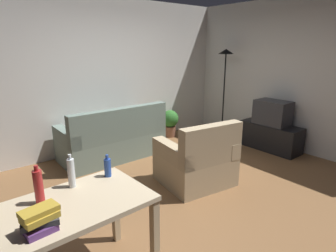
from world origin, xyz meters
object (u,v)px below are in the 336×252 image
object	(u,v)px
torchiere_lamp	(225,69)
book_stack	(40,220)
tv	(273,113)
armchair	(197,162)
tv_stand	(270,137)
potted_plant	(170,121)
bottle_blue	(108,167)
bottle_red	(39,187)
desk	(69,218)
couch	(114,140)
bottle_clear	(71,173)

from	to	relation	value
torchiere_lamp	book_stack	xyz separation A→B (m)	(-4.29, -2.18, -0.58)
tv	armchair	bearing A→B (deg)	93.77
tv_stand	potted_plant	size ratio (longest dim) A/B	1.93
bottle_blue	bottle_red	bearing A→B (deg)	-170.84
desk	couch	bearing A→B (deg)	53.19
potted_plant	bottle_red	world-z (taller)	bottle_red
bottle_clear	book_stack	xyz separation A→B (m)	(-0.37, -0.44, -0.05)
torchiere_lamp	bottle_blue	xyz separation A→B (m)	(-3.60, -1.75, -0.57)
desk	tv_stand	bearing A→B (deg)	9.39
tv	bottle_blue	distance (m)	3.65
torchiere_lamp	bottle_blue	distance (m)	4.04
armchair	bottle_red	bearing A→B (deg)	22.52
desk	bottle_red	world-z (taller)	bottle_red
tv	potted_plant	size ratio (longest dim) A/B	1.05
tv_stand	couch	bearing A→B (deg)	59.54
couch	bottle_blue	distance (m)	2.39
desk	armchair	world-z (taller)	armchair
torchiere_lamp	potted_plant	distance (m)	1.57
tv	bottle_clear	size ratio (longest dim) A/B	2.12
tv_stand	bottle_blue	xyz separation A→B (m)	(-3.60, -0.59, 0.61)
bottle_red	potted_plant	bearing A→B (deg)	37.22
bottle_clear	book_stack	distance (m)	0.57
bottle_red	bottle_blue	distance (m)	0.60
bottle_clear	bottle_blue	bearing A→B (deg)	-1.15
torchiere_lamp	couch	bearing A→B (deg)	173.22
tv	armchair	xyz separation A→B (m)	(-2.04, -0.13, -0.38)
bottle_clear	desk	bearing A→B (deg)	-118.45
tv	potted_plant	distance (m)	2.05
torchiere_lamp	armchair	size ratio (longest dim) A/B	1.79
tv	potted_plant	xyz separation A→B (m)	(-0.97, 1.77, -0.37)
potted_plant	bottle_red	size ratio (longest dim) A/B	1.90
couch	bottle_red	xyz separation A→B (m)	(-1.72, -2.14, 0.59)
tv_stand	tv	world-z (taller)	tv
couch	tv	xyz separation A→B (m)	(2.48, -1.45, 0.39)
desk	bottle_blue	xyz separation A→B (m)	(0.45, 0.24, 0.20)
tv	armchair	distance (m)	2.07
torchiere_lamp	book_stack	world-z (taller)	torchiere_lamp
tv_stand	bottle_blue	distance (m)	3.70
couch	tv_stand	xyz separation A→B (m)	(2.47, -1.45, -0.07)
desk	bottle_clear	world-z (taller)	bottle_clear
tv_stand	desk	bearing A→B (deg)	101.52
potted_plant	armchair	size ratio (longest dim) A/B	0.56
tv_stand	bottle_clear	world-z (taller)	bottle_clear
bottle_red	bottle_clear	xyz separation A→B (m)	(0.28, 0.10, -0.01)
potted_plant	bottle_clear	bearing A→B (deg)	-141.48
couch	bottle_clear	distance (m)	2.56
torchiere_lamp	bottle_red	xyz separation A→B (m)	(-4.19, -1.84, -0.52)
armchair	book_stack	bearing A→B (deg)	29.73
potted_plant	book_stack	size ratio (longest dim) A/B	2.33
couch	tv	size ratio (longest dim) A/B	2.86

